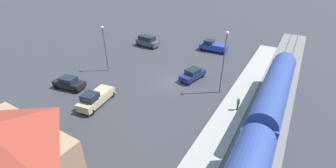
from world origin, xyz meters
name	(u,v)px	position (x,y,z in m)	size (l,w,h in m)	color
ground_plane	(172,82)	(0.00, 0.00, 0.00)	(200.00, 200.00, 0.00)	#38383D
railway_track	(270,109)	(-14.00, 0.00, 0.09)	(4.80, 70.00, 0.30)	slate
platform	(238,100)	(-10.00, 0.00, 0.15)	(3.20, 46.00, 0.30)	#A8A399
passenger_train	(257,141)	(-14.00, 9.89, 2.86)	(2.93, 34.11, 4.98)	#33478C
pedestrian_on_platform	(238,103)	(-10.56, 2.53, 1.28)	(0.36, 0.36, 1.71)	#333338
suv_charcoal	(147,41)	(12.16, -10.89, 1.15)	(5.04, 2.70, 2.22)	#47494F
sedan_navy	(193,74)	(-2.29, -2.36, 0.88)	(2.74, 4.78, 1.74)	navy
sedan_black	(69,83)	(11.73, 9.06, 0.88)	(4.75, 2.83, 1.74)	black
pickup_tan	(96,98)	(5.31, 10.14, 1.03)	(2.75, 5.63, 2.14)	#C6B284
pickup_blue	(213,46)	(-0.69, -15.27, 1.03)	(5.46, 2.61, 2.14)	#283D9E
light_pole_near_platform	(224,56)	(-7.20, -0.80, 5.38)	(0.44, 0.44, 8.68)	#515156
light_pole_lot_center	(105,43)	(11.11, 1.91, 4.71)	(0.44, 0.44, 7.45)	#515156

